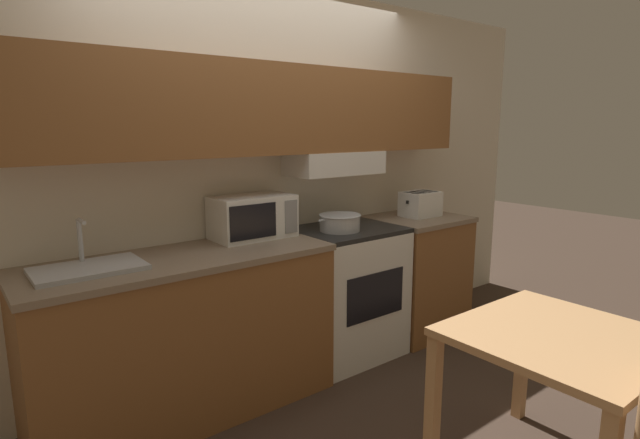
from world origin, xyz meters
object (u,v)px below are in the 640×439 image
at_px(microwave, 253,217).
at_px(toaster, 420,204).
at_px(cooking_pot, 340,222).
at_px(dining_table, 559,357).
at_px(stove_range, 346,291).
at_px(sink_basin, 88,268).

bearing_deg(microwave, toaster, -5.99).
relative_size(cooking_pot, dining_table, 0.43).
height_order(stove_range, toaster, toaster).
relative_size(stove_range, cooking_pot, 2.55).
distance_m(stove_range, dining_table, 1.62).
xyz_separation_m(toaster, sink_basin, (-2.45, 0.00, -0.08)).
distance_m(stove_range, cooking_pot, 0.54).
bearing_deg(sink_basin, dining_table, -45.83).
height_order(microwave, dining_table, microwave).
bearing_deg(dining_table, stove_range, 84.96).
bearing_deg(stove_range, dining_table, -95.04).
height_order(toaster, dining_table, toaster).
xyz_separation_m(cooking_pot, toaster, (0.85, 0.03, 0.04)).
bearing_deg(dining_table, sink_basin, 134.17).
xyz_separation_m(stove_range, cooking_pot, (-0.10, -0.04, 0.53)).
height_order(microwave, toaster, microwave).
bearing_deg(dining_table, cooking_pot, 88.39).
distance_m(sink_basin, dining_table, 2.25).
bearing_deg(microwave, sink_basin, -171.74).
relative_size(stove_range, toaster, 3.10).
bearing_deg(dining_table, toaster, 60.58).
xyz_separation_m(cooking_pot, dining_table, (-0.04, -1.56, -0.37)).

